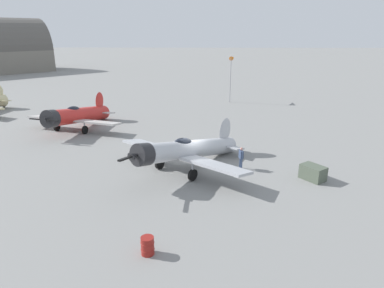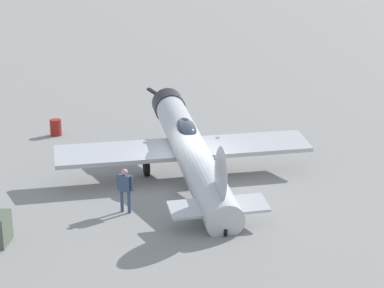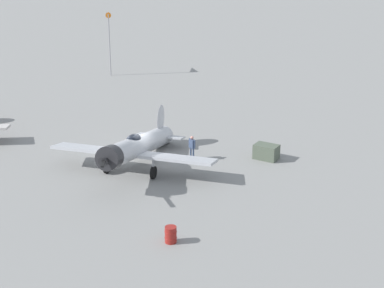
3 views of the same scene
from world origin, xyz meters
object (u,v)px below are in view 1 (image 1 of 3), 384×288
Objects in this scene: windsock_mast at (232,60)px; airplane_mid_apron at (77,116)px; equipment_crate at (313,173)px; ground_crew_mechanic at (241,156)px; airplane_foreground at (187,150)px; fuel_drum at (148,246)px.

airplane_mid_apron is at bearing -137.56° from windsock_mast.
windsock_mast is (16.96, 15.50, 4.34)m from airplane_mid_apron.
equipment_crate is at bearing 76.75° from airplane_mid_apron.
ground_crew_mechanic is at bearing -93.34° from windsock_mast.
equipment_crate is at bearing 117.96° from airplane_foreground.
airplane_mid_apron is 1.59× the size of windsock_mast.
airplane_foreground reaches higher than ground_crew_mechanic.
ground_crew_mechanic is 1.93× the size of fuel_drum.
airplane_foreground is at bearing 81.88° from fuel_drum.
equipment_crate is at bearing -34.87° from ground_crew_mechanic.
ground_crew_mechanic is at bearing 62.49° from fuel_drum.
equipment_crate is at bearing -83.48° from windsock_mast.
windsock_mast is at bearing 150.06° from airplane_mid_apron.
ground_crew_mechanic is 26.23m from windsock_mast.
airplane_mid_apron is (-11.59, 10.38, -0.04)m from airplane_foreground.
airplane_foreground is 12.19× the size of fuel_drum.
windsock_mast is (5.37, 25.88, 4.31)m from airplane_foreground.
airplane_mid_apron reaches higher than fuel_drum.
equipment_crate is (8.51, -1.64, -0.98)m from airplane_foreground.
equipment_crate is 13.01m from fuel_drum.
windsock_mast is at bearing 72.63° from ground_crew_mechanic.
equipment_crate reaches higher than fuel_drum.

